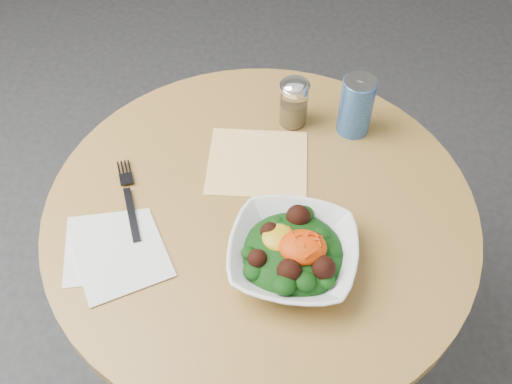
{
  "coord_description": "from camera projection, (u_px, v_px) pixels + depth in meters",
  "views": [
    {
      "loc": [
        0.03,
        -0.73,
        1.68
      ],
      "look_at": [
        -0.01,
        -0.01,
        0.81
      ],
      "focal_mm": 40.0,
      "sensor_mm": 36.0,
      "label": 1
    }
  ],
  "objects": [
    {
      "name": "ground",
      "position": [
        259.0,
        355.0,
        1.76
      ],
      "size": [
        6.0,
        6.0,
        0.0
      ],
      "primitive_type": "plane",
      "color": "#2B2B2D",
      "rests_on": "ground"
    },
    {
      "name": "salad_bowl",
      "position": [
        293.0,
        253.0,
        1.07
      ],
      "size": [
        0.27,
        0.27,
        0.09
      ],
      "color": "white",
      "rests_on": "table"
    },
    {
      "name": "cloth_napkin",
      "position": [
        257.0,
        162.0,
        1.26
      ],
      "size": [
        0.22,
        0.2,
        0.0
      ],
      "primitive_type": "cube",
      "rotation": [
        0.0,
        0.0,
        -0.01
      ],
      "color": "orange",
      "rests_on": "table"
    },
    {
      "name": "fork",
      "position": [
        129.0,
        196.0,
        1.19
      ],
      "size": [
        0.09,
        0.22,
        0.0
      ],
      "color": "black",
      "rests_on": "table"
    },
    {
      "name": "paper_napkins",
      "position": [
        115.0,
        252.0,
        1.11
      ],
      "size": [
        0.24,
        0.23,
        0.0
      ],
      "color": "silver",
      "rests_on": "table"
    },
    {
      "name": "beverage_can",
      "position": [
        356.0,
        106.0,
        1.27
      ],
      "size": [
        0.08,
        0.08,
        0.15
      ],
      "color": "navy",
      "rests_on": "table"
    },
    {
      "name": "table",
      "position": [
        260.0,
        257.0,
        1.34
      ],
      "size": [
        0.9,
        0.9,
        0.75
      ],
      "color": "black",
      "rests_on": "ground"
    },
    {
      "name": "spice_shaker",
      "position": [
        294.0,
        102.0,
        1.3
      ],
      "size": [
        0.07,
        0.07,
        0.12
      ],
      "color": "silver",
      "rests_on": "table"
    }
  ]
}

